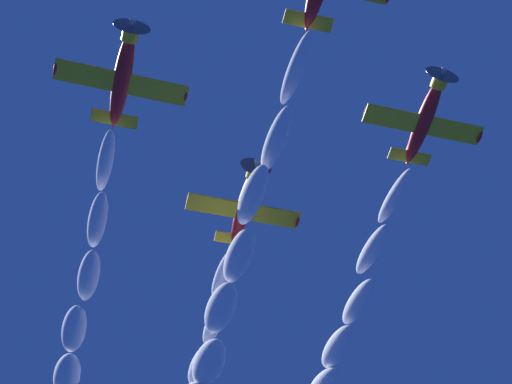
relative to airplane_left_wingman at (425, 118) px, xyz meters
The scene contains 4 objects.
airplane_left_wingman is the anchor object (origin of this frame).
airplane_right_wingman 24.31m from the airplane_left_wingman, ahead, with size 10.11×9.09×3.25m.
airplane_slot_tail 17.05m from the airplane_left_wingman, 39.58° to the right, with size 10.11×9.09×3.23m.
smoke_trail_lead 27.24m from the airplane_left_wingman, 55.79° to the right, with size 7.52×46.79×10.04m.
Camera 1 is at (4.36, 32.09, 1.41)m, focal length 61.37 mm.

